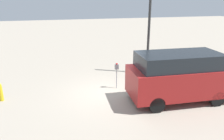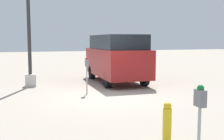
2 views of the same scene
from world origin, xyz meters
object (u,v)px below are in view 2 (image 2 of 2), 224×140
object	(u,v)px
fire_hydrant	(167,124)
lamp_post	(29,47)
parked_van	(116,57)
parking_meter_near	(87,67)
parking_meter_far	(200,108)

from	to	relation	value
fire_hydrant	lamp_post	bearing A→B (deg)	13.59
parked_van	fire_hydrant	size ratio (longest dim) A/B	5.46
parking_meter_near	parked_van	bearing A→B (deg)	-35.83
lamp_post	fire_hydrant	xyz separation A→B (m)	(-8.14, -1.97, -1.31)
parking_meter_near	lamp_post	size ratio (longest dim) A/B	0.25
parking_meter_far	parked_van	xyz separation A→B (m)	(9.10, -2.15, 0.21)
lamp_post	fire_hydrant	bearing A→B (deg)	-166.41
parking_meter_near	parking_meter_far	size ratio (longest dim) A/B	1.01
fire_hydrant	parking_meter_far	bearing A→B (deg)	173.32
parking_meter_far	fire_hydrant	distance (m)	1.29
fire_hydrant	parking_meter_near	bearing A→B (deg)	0.88
parking_meter_far	parked_van	size ratio (longest dim) A/B	0.29
parking_meter_near	fire_hydrant	size ratio (longest dim) A/B	1.62
parking_meter_far	lamp_post	size ratio (longest dim) A/B	0.25
parked_van	fire_hydrant	bearing A→B (deg)	168.58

